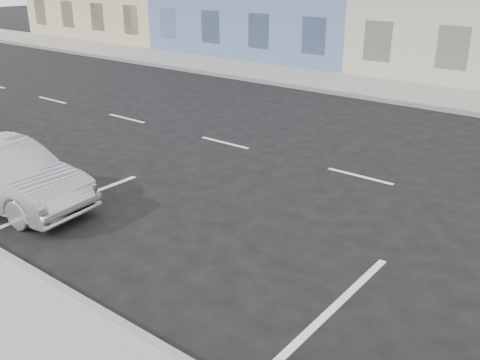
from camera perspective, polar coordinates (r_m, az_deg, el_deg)
name	(u,v)px	position (r m, az deg, el deg)	size (l,w,h in m)	color
ground	(449,198)	(11.79, 21.39, -1.84)	(120.00, 120.00, 0.00)	black
sidewalk_far	(392,90)	(21.24, 15.95, 9.18)	(80.00, 3.40, 0.15)	gray
curb_far	(373,98)	(19.71, 13.97, 8.45)	(80.00, 0.12, 0.16)	gray
sedan_silver	(7,175)	(11.42, -23.63, 0.47)	(1.33, 3.81, 1.26)	#9EA1A6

